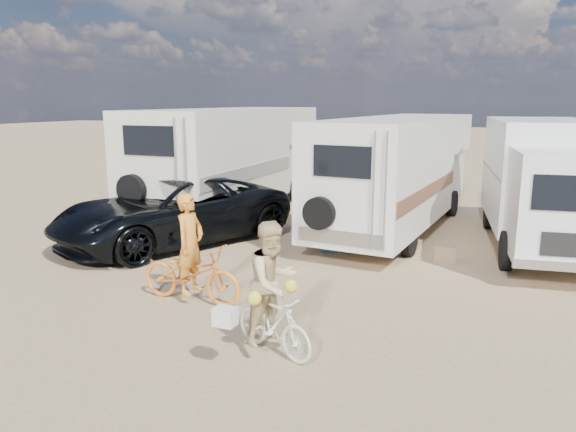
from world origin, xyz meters
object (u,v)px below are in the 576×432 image
at_px(rv_main, 398,174).
at_px(cooler, 335,240).
at_px(rider_man, 190,253).
at_px(bike_woman, 273,324).
at_px(box_truck, 546,186).
at_px(rider_woman, 273,295).
at_px(bike_man, 191,274).
at_px(rv_left, 231,161).
at_px(crate, 445,253).
at_px(dark_suv, 173,210).

distance_m(rv_main, cooler, 3.21).
bearing_deg(rider_man, bike_woman, -119.80).
relative_size(box_truck, cooler, 10.81).
bearing_deg(rider_woman, bike_man, 82.29).
relative_size(rv_main, cooler, 13.62).
relative_size(rv_left, rider_woman, 4.82).
xyz_separation_m(rider_woman, cooler, (-0.89, 5.55, -0.63)).
relative_size(rv_main, crate, 18.29).
bearing_deg(crate, dark_suv, -171.16).
relative_size(rv_main, box_truck, 1.26).
height_order(rv_left, rider_man, rv_left).
bearing_deg(crate, bike_woman, -106.41).
height_order(box_truck, crate, box_truck).
bearing_deg(rider_woman, box_truck, -2.83).
relative_size(box_truck, rider_man, 3.72).
height_order(rider_man, cooler, rider_man).
distance_m(bike_man, cooler, 4.45).
relative_size(rv_main, dark_suv, 1.40).
distance_m(bike_woman, rider_man, 2.59).
height_order(rv_main, dark_suv, rv_main).
bearing_deg(dark_suv, rider_man, -26.64).
xyz_separation_m(rv_left, box_truck, (9.10, -1.10, -0.10)).
bearing_deg(rv_left, bike_woman, -58.91).
bearing_deg(rider_woman, cooler, 32.09).
bearing_deg(dark_suv, bike_woman, -18.92).
bearing_deg(box_truck, bike_man, -140.93).
xyz_separation_m(rv_main, rider_man, (-2.22, -7.04, -0.65)).
bearing_deg(bike_man, dark_suv, 39.43).
bearing_deg(crate, rider_man, -131.48).
distance_m(box_truck, rider_woman, 8.48).
distance_m(rv_main, bike_man, 7.45).
height_order(rv_main, bike_man, rv_main).
bearing_deg(dark_suv, crate, 33.67).
bearing_deg(rv_left, dark_suv, -83.05).
xyz_separation_m(box_truck, rider_man, (-5.88, -6.31, -0.64)).
bearing_deg(rider_woman, crate, 6.59).
bearing_deg(bike_woman, box_truck, -2.83).
bearing_deg(rv_main, rv_left, -179.31).
height_order(bike_man, rider_woman, rider_woman).
bearing_deg(box_truck, rv_left, 165.17).
xyz_separation_m(rv_main, cooler, (-0.91, -2.79, -1.30)).
xyz_separation_m(box_truck, dark_suv, (-8.55, -2.95, -0.70)).
bearing_deg(rider_man, rv_left, 24.42).
distance_m(bike_man, crate, 5.84).
height_order(rv_left, rider_woman, rv_left).
relative_size(rv_main, bike_woman, 5.65).
height_order(rv_main, cooler, rv_main).
bearing_deg(crate, box_truck, 43.87).
distance_m(dark_suv, rider_woman, 6.73).
height_order(dark_suv, rider_man, rider_man).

